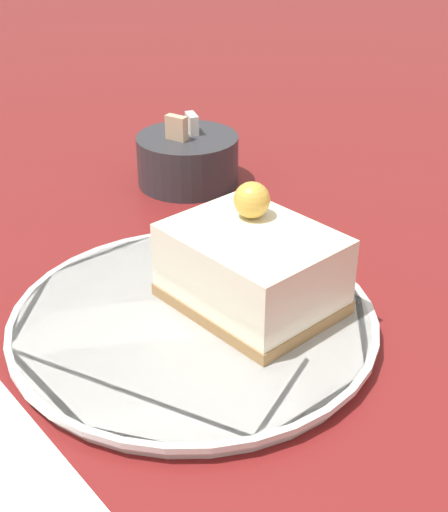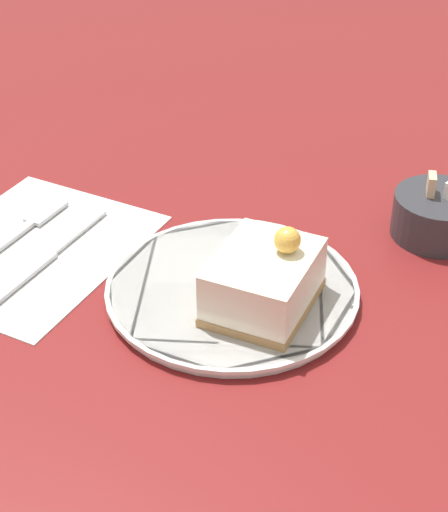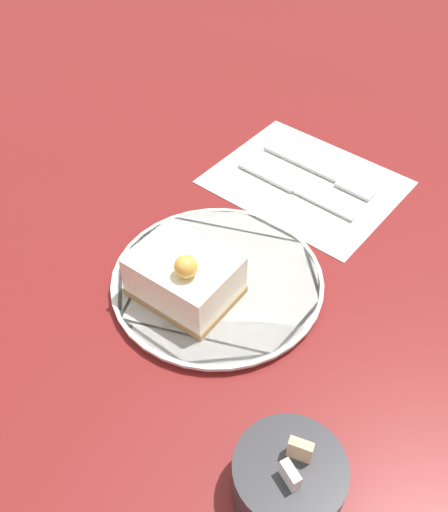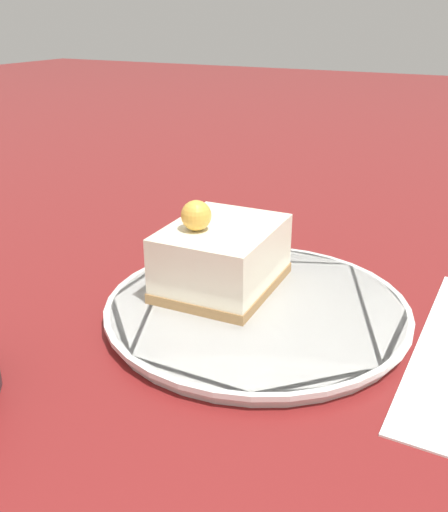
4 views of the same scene
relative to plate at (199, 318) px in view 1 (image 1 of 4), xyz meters
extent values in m
plane|color=maroon|center=(0.00, -0.01, -0.01)|extent=(4.00, 4.00, 0.00)
cylinder|color=silver|center=(0.00, 0.00, 0.00)|extent=(0.23, 0.23, 0.01)
cylinder|color=silver|center=(0.00, 0.00, 0.00)|extent=(0.24, 0.24, 0.00)
cube|color=#9E7547|center=(0.03, -0.01, 0.01)|extent=(0.09, 0.11, 0.01)
cube|color=white|center=(0.03, -0.01, 0.04)|extent=(0.09, 0.11, 0.05)
sphere|color=#EFB747|center=(0.05, 0.00, 0.07)|extent=(0.02, 0.02, 0.02)
cylinder|color=#333338|center=(0.14, 0.19, 0.02)|extent=(0.09, 0.09, 0.05)
cube|color=#D8B28C|center=(0.13, 0.19, 0.05)|extent=(0.01, 0.02, 0.02)
cube|color=white|center=(0.15, 0.20, 0.05)|extent=(0.02, 0.02, 0.02)
camera|label=1|loc=(-0.24, -0.30, 0.27)|focal=50.00mm
camera|label=2|loc=(0.28, -0.58, 0.48)|focal=60.00mm
camera|label=3|loc=(0.32, 0.27, 0.48)|focal=40.00mm
camera|label=4|loc=(-0.16, 0.37, 0.22)|focal=40.00mm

